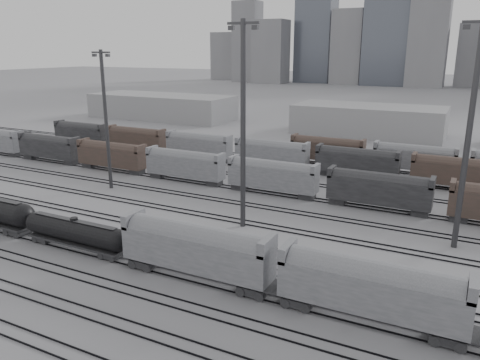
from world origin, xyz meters
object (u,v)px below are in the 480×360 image
at_px(hopper_car_a, 196,247).
at_px(light_mast_c, 243,122).
at_px(tank_car_b, 75,232).
at_px(hopper_car_b, 371,286).

xyz_separation_m(hopper_car_a, light_mast_c, (-2.54, 15.76, 10.42)).
bearing_deg(hopper_car_a, light_mast_c, 99.14).
distance_m(tank_car_b, light_mast_c, 24.34).
distance_m(hopper_car_b, light_mast_c, 27.61).
bearing_deg(light_mast_c, hopper_car_b, -38.12).
height_order(hopper_car_a, light_mast_c, light_mast_c).
xyz_separation_m(tank_car_b, hopper_car_b, (34.35, 0.00, 1.34)).
bearing_deg(tank_car_b, hopper_car_a, 0.00).
bearing_deg(tank_car_b, light_mast_c, 47.86).
height_order(hopper_car_b, light_mast_c, light_mast_c).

